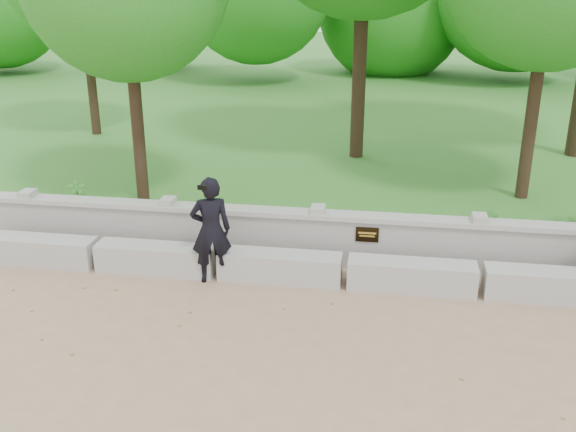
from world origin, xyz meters
TOP-DOWN VIEW (x-y plane):
  - ground at (0.00, 0.00)m, footprint 80.00×80.00m
  - lawn at (0.00, 14.00)m, footprint 40.00×22.00m
  - concrete_bench at (0.00, 1.90)m, footprint 11.90×0.45m
  - parapet_wall at (0.00, 2.60)m, footprint 12.50×0.35m
  - man_main at (-2.02, 1.73)m, footprint 0.71×0.66m
  - shrub_a at (-5.13, 3.63)m, footprint 0.40×0.38m
  - shrub_b at (2.28, 3.30)m, footprint 0.38×0.39m

SIDE VIEW (x-z plane):
  - ground at x=0.00m, z-range 0.00..0.00m
  - lawn at x=0.00m, z-range 0.00..0.25m
  - concrete_bench at x=0.00m, z-range 0.00..0.45m
  - parapet_wall at x=0.00m, z-range 0.01..0.91m
  - shrub_b at x=2.28m, z-range 0.25..0.81m
  - shrub_a at x=-5.13m, z-range 0.25..0.89m
  - man_main at x=-2.02m, z-range 0.00..1.68m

